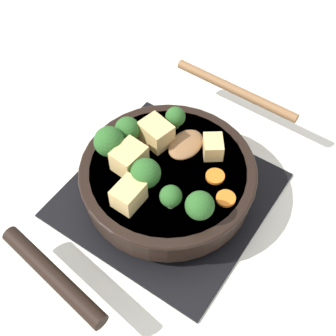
# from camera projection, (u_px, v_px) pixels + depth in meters

# --- Properties ---
(ground_plane) EXTENTS (2.40, 2.40, 0.00)m
(ground_plane) POSITION_uv_depth(u_px,v_px,m) (168.00, 195.00, 0.78)
(ground_plane) COLOR silver
(front_burner_grate) EXTENTS (0.31, 0.31, 0.03)m
(front_burner_grate) POSITION_uv_depth(u_px,v_px,m) (168.00, 191.00, 0.77)
(front_burner_grate) COLOR black
(front_burner_grate) RESTS_ON ground_plane
(skillet_pan) EXTENTS (0.39, 0.28, 0.05)m
(skillet_pan) POSITION_uv_depth(u_px,v_px,m) (166.00, 178.00, 0.74)
(skillet_pan) COLOR black
(skillet_pan) RESTS_ON front_burner_grate
(wooden_spoon) EXTENTS (0.20, 0.24, 0.02)m
(wooden_spoon) POSITION_uv_depth(u_px,v_px,m) (215.00, 112.00, 0.78)
(wooden_spoon) COLOR brown
(wooden_spoon) RESTS_ON skillet_pan
(tofu_cube_center_large) EXTENTS (0.05, 0.05, 0.03)m
(tofu_cube_center_large) POSITION_uv_depth(u_px,v_px,m) (213.00, 147.00, 0.73)
(tofu_cube_center_large) COLOR #DBB770
(tofu_cube_center_large) RESTS_ON skillet_pan
(tofu_cube_near_handle) EXTENTS (0.05, 0.06, 0.04)m
(tofu_cube_near_handle) POSITION_uv_depth(u_px,v_px,m) (156.00, 133.00, 0.74)
(tofu_cube_near_handle) COLOR #DBB770
(tofu_cube_near_handle) RESTS_ON skillet_pan
(tofu_cube_east_chunk) EXTENTS (0.05, 0.04, 0.04)m
(tofu_cube_east_chunk) POSITION_uv_depth(u_px,v_px,m) (129.00, 158.00, 0.71)
(tofu_cube_east_chunk) COLOR #DBB770
(tofu_cube_east_chunk) RESTS_ON skillet_pan
(tofu_cube_west_chunk) EXTENTS (0.05, 0.04, 0.04)m
(tofu_cube_west_chunk) POSITION_uv_depth(u_px,v_px,m) (129.00, 195.00, 0.67)
(tofu_cube_west_chunk) COLOR #DBB770
(tofu_cube_west_chunk) RESTS_ON skillet_pan
(broccoli_floret_near_spoon) EXTENTS (0.04, 0.04, 0.05)m
(broccoli_floret_near_spoon) POSITION_uv_depth(u_px,v_px,m) (200.00, 206.00, 0.65)
(broccoli_floret_near_spoon) COLOR #709956
(broccoli_floret_near_spoon) RESTS_ON skillet_pan
(broccoli_floret_center_top) EXTENTS (0.05, 0.05, 0.05)m
(broccoli_floret_center_top) POSITION_uv_depth(u_px,v_px,m) (146.00, 173.00, 0.68)
(broccoli_floret_center_top) COLOR #709956
(broccoli_floret_center_top) RESTS_ON skillet_pan
(broccoli_floret_east_rim) EXTENTS (0.03, 0.03, 0.04)m
(broccoli_floret_east_rim) POSITION_uv_depth(u_px,v_px,m) (171.00, 197.00, 0.66)
(broccoli_floret_east_rim) COLOR #709956
(broccoli_floret_east_rim) RESTS_ON skillet_pan
(broccoli_floret_west_rim) EXTENTS (0.03, 0.03, 0.04)m
(broccoli_floret_west_rim) POSITION_uv_depth(u_px,v_px,m) (175.00, 117.00, 0.75)
(broccoli_floret_west_rim) COLOR #709956
(broccoli_floret_west_rim) RESTS_ON skillet_pan
(broccoli_floret_north_edge) EXTENTS (0.04, 0.04, 0.05)m
(broccoli_floret_north_edge) POSITION_uv_depth(u_px,v_px,m) (127.00, 129.00, 0.73)
(broccoli_floret_north_edge) COLOR #709956
(broccoli_floret_north_edge) RESTS_ON skillet_pan
(broccoli_floret_south_cluster) EXTENTS (0.05, 0.05, 0.05)m
(broccoli_floret_south_cluster) POSITION_uv_depth(u_px,v_px,m) (109.00, 142.00, 0.71)
(broccoli_floret_south_cluster) COLOR #709956
(broccoli_floret_south_cluster) RESTS_ON skillet_pan
(carrot_slice_orange_thin) EXTENTS (0.02, 0.02, 0.01)m
(carrot_slice_orange_thin) POSITION_uv_depth(u_px,v_px,m) (137.00, 129.00, 0.77)
(carrot_slice_orange_thin) COLOR orange
(carrot_slice_orange_thin) RESTS_ON skillet_pan
(carrot_slice_near_center) EXTENTS (0.03, 0.03, 0.01)m
(carrot_slice_near_center) POSITION_uv_depth(u_px,v_px,m) (224.00, 200.00, 0.68)
(carrot_slice_near_center) COLOR orange
(carrot_slice_near_center) RESTS_ON skillet_pan
(carrot_slice_edge_slice) EXTENTS (0.03, 0.03, 0.01)m
(carrot_slice_edge_slice) POSITION_uv_depth(u_px,v_px,m) (215.00, 176.00, 0.71)
(carrot_slice_edge_slice) COLOR orange
(carrot_slice_edge_slice) RESTS_ON skillet_pan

